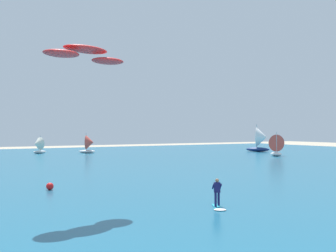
{
  "coord_description": "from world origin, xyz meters",
  "views": [
    {
      "loc": [
        -10.6,
        -2.05,
        4.64
      ],
      "look_at": [
        0.94,
        18.22,
        4.87
      ],
      "focal_mm": 41.18,
      "sensor_mm": 36.0,
      "label": 1
    }
  ],
  "objects": [
    {
      "name": "sailboat_far_right",
      "position": [
        4.23,
        74.49,
        1.7
      ],
      "size": [
        3.12,
        2.78,
        3.49
      ],
      "color": "silver",
      "rests_on": "ocean"
    },
    {
      "name": "ocean",
      "position": [
        0.0,
        50.62,
        0.05
      ],
      "size": [
        160.0,
        90.0,
        0.1
      ],
      "primitive_type": "cube",
      "color": "#1E607F",
      "rests_on": "ground"
    },
    {
      "name": "sailboat_outermost",
      "position": [
        45.87,
        57.96,
        2.7
      ],
      "size": [
        4.88,
        5.09,
        5.67
      ],
      "color": "navy",
      "rests_on": "ocean"
    },
    {
      "name": "sailboat_leading",
      "position": [
        38.87,
        47.12,
        2.01
      ],
      "size": [
        3.29,
        3.71,
        4.17
      ],
      "color": "white",
      "rests_on": "ocean"
    },
    {
      "name": "sailboat_far_left",
      "position": [
        13.18,
        70.79,
        1.88
      ],
      "size": [
        3.49,
        3.13,
        3.89
      ],
      "color": "white",
      "rests_on": "ocean"
    },
    {
      "name": "marker_buoy",
      "position": [
        -3.98,
        27.57,
        0.38
      ],
      "size": [
        0.55,
        0.55,
        0.55
      ],
      "primitive_type": "sphere",
      "color": "red",
      "rests_on": "ocean"
    },
    {
      "name": "kitesurfer",
      "position": [
        3.04,
        16.05,
        0.7
      ],
      "size": [
        1.4,
        1.99,
        1.67
      ],
      "color": "#26B2CC",
      "rests_on": "ocean"
    },
    {
      "name": "kite",
      "position": [
        -3.94,
        19.03,
        8.9
      ],
      "size": [
        5.37,
        3.08,
        0.78
      ],
      "color": "red"
    }
  ]
}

